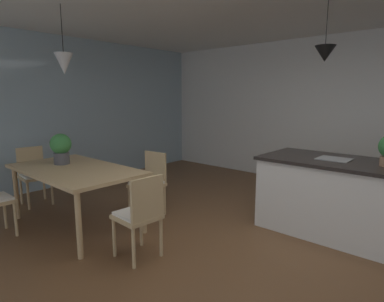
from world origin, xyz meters
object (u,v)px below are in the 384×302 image
at_px(kitchen_island, 349,199).
at_px(potted_plant_on_table, 61,147).
at_px(dining_table, 75,173).
at_px(chair_far_right, 149,181).
at_px(chair_window_end, 34,173).
at_px(chair_kitchen_end, 140,214).

relative_size(kitchen_island, potted_plant_on_table, 5.00).
relative_size(dining_table, chair_far_right, 2.06).
xyz_separation_m(dining_table, kitchen_island, (2.68, 1.95, -0.22)).
xyz_separation_m(chair_far_right, potted_plant_on_table, (-0.75, -0.86, 0.50)).
bearing_deg(chair_far_right, potted_plant_on_table, -131.24).
height_order(chair_window_end, chair_far_right, same).
height_order(chair_far_right, potted_plant_on_table, potted_plant_on_table).
relative_size(chair_window_end, chair_far_right, 1.00).
height_order(chair_window_end, potted_plant_on_table, potted_plant_on_table).
relative_size(chair_kitchen_end, kitchen_island, 0.43).
xyz_separation_m(dining_table, potted_plant_on_table, (-0.35, 0.01, 0.29)).
xyz_separation_m(dining_table, chair_far_right, (0.40, 0.87, -0.21)).
distance_m(dining_table, potted_plant_on_table, 0.46).
bearing_deg(dining_table, chair_window_end, 179.82).
relative_size(chair_kitchen_end, potted_plant_on_table, 2.15).
relative_size(dining_table, kitchen_island, 0.89).
relative_size(dining_table, chair_kitchen_end, 2.06).
distance_m(dining_table, chair_window_end, 1.28).
height_order(chair_kitchen_end, kitchen_island, kitchen_island).
bearing_deg(kitchen_island, chair_far_right, -154.78).
height_order(dining_table, chair_kitchen_end, chair_kitchen_end).
height_order(chair_window_end, kitchen_island, kitchen_island).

